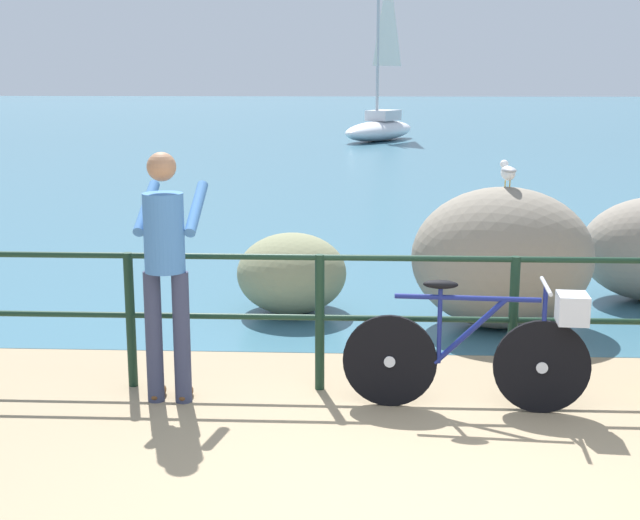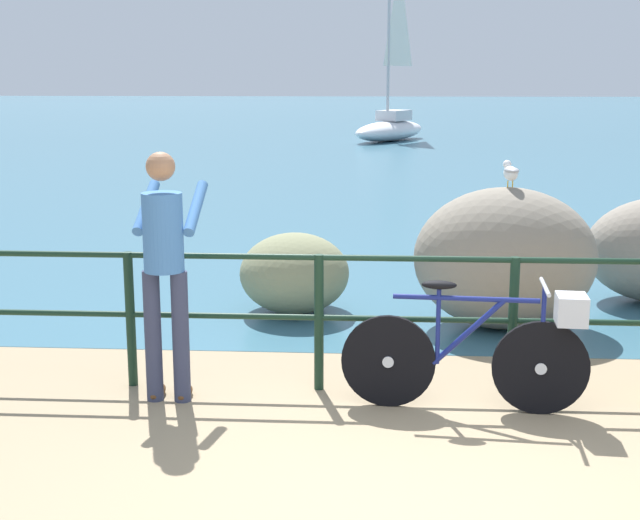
{
  "view_description": "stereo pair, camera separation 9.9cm",
  "coord_description": "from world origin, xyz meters",
  "views": [
    {
      "loc": [
        -0.4,
        -4.3,
        2.29
      ],
      "look_at": [
        -0.72,
        2.29,
        0.9
      ],
      "focal_mm": 49.32,
      "sensor_mm": 36.0,
      "label": 1
    },
    {
      "loc": [
        -0.3,
        -4.29,
        2.29
      ],
      "look_at": [
        -0.72,
        2.29,
        0.9
      ],
      "focal_mm": 49.32,
      "sensor_mm": 36.0,
      "label": 2
    }
  ],
  "objects": [
    {
      "name": "breakwater_boulder_main",
      "position": [
        0.88,
        3.63,
        0.65
      ],
      "size": [
        1.66,
        1.24,
        1.3
      ],
      "color": "gray",
      "rests_on": "ground"
    },
    {
      "name": "seagull",
      "position": [
        0.9,
        3.64,
        1.44
      ],
      "size": [
        0.15,
        0.34,
        0.23
      ],
      "rotation": [
        0.0,
        0.0,
        1.72
      ],
      "color": "gold",
      "rests_on": "breakwater_boulder_main"
    },
    {
      "name": "sailboat",
      "position": [
        0.2,
        27.06,
        0.71
      ],
      "size": [
        3.21,
        4.5,
        6.16
      ],
      "rotation": [
        0.0,
        0.0,
        4.22
      ],
      "color": "white",
      "rests_on": "sea_surface"
    },
    {
      "name": "ground_plane",
      "position": [
        0.0,
        20.0,
        -0.05
      ],
      "size": [
        120.0,
        120.0,
        0.1
      ],
      "primitive_type": "cube",
      "color": "#937F60"
    },
    {
      "name": "promenade_railing",
      "position": [
        0.0,
        1.89,
        0.64
      ],
      "size": [
        9.89,
        0.07,
        1.02
      ],
      "color": "black",
      "rests_on": "ground_plane"
    },
    {
      "name": "breakwater_boulder_left",
      "position": [
        -1.08,
        4.03,
        0.39
      ],
      "size": [
        1.07,
        1.09,
        0.79
      ],
      "color": "gray",
      "rests_on": "ground"
    },
    {
      "name": "sea_surface",
      "position": [
        0.0,
        47.74,
        0.0
      ],
      "size": [
        120.0,
        90.0,
        0.01
      ],
      "primitive_type": "cube",
      "color": "#38667A",
      "rests_on": "ground_plane"
    },
    {
      "name": "person_at_railing",
      "position": [
        -1.76,
        1.61,
        0.99
      ],
      "size": [
        0.45,
        0.64,
        1.78
      ],
      "rotation": [
        0.0,
        0.0,
        1.55
      ],
      "color": "#333851",
      "rests_on": "ground_plane"
    },
    {
      "name": "bicycle",
      "position": [
        0.47,
        1.53,
        0.46
      ],
      "size": [
        1.7,
        0.48,
        0.92
      ],
      "rotation": [
        0.0,
        0.0,
        -0.08
      ],
      "color": "black",
      "rests_on": "ground_plane"
    }
  ]
}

